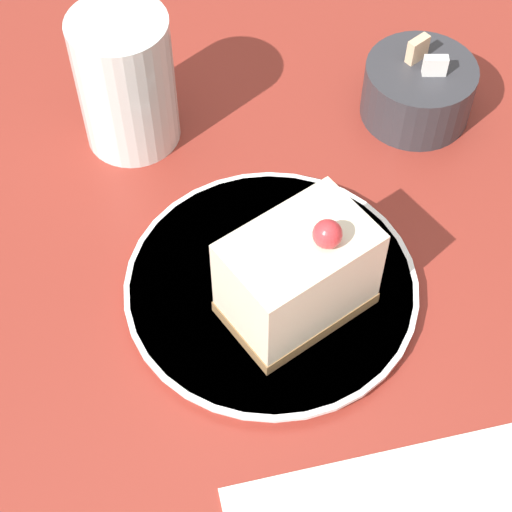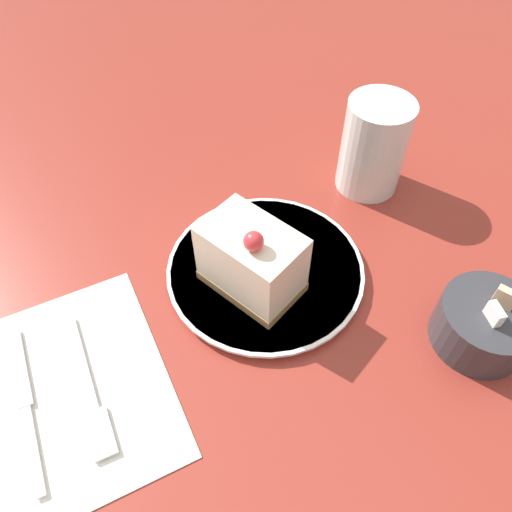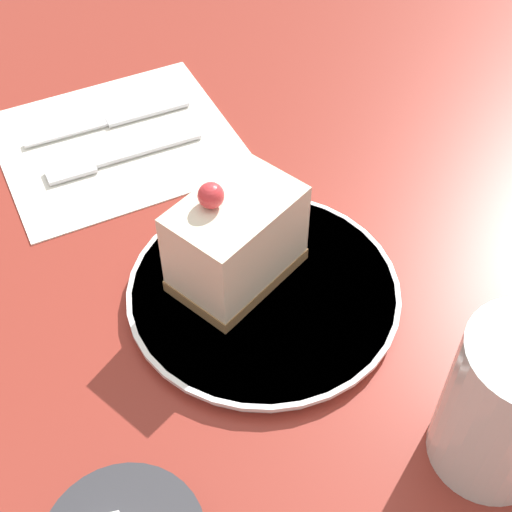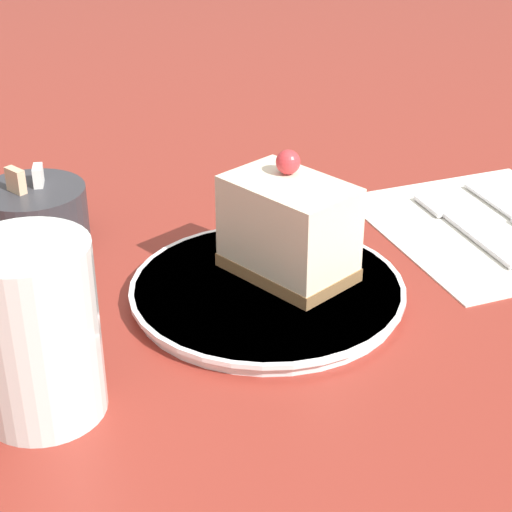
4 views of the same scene
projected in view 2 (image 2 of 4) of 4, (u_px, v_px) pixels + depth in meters
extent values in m
plane|color=maroon|center=(272.00, 303.00, 0.55)|extent=(4.00, 4.00, 0.00)
cylinder|color=white|center=(265.00, 271.00, 0.57)|extent=(0.21, 0.21, 0.01)
cylinder|color=white|center=(265.00, 269.00, 0.57)|extent=(0.22, 0.22, 0.00)
cube|color=olive|center=(252.00, 280.00, 0.55)|extent=(0.09, 0.12, 0.01)
cube|color=#EFE5C6|center=(252.00, 257.00, 0.51)|extent=(0.09, 0.11, 0.07)
sphere|color=red|center=(254.00, 241.00, 0.47)|extent=(0.02, 0.02, 0.02)
cube|color=white|center=(58.00, 396.00, 0.48)|extent=(0.24, 0.26, 0.00)
cube|color=silver|center=(81.00, 362.00, 0.50)|extent=(0.03, 0.11, 0.00)
cube|color=silver|center=(100.00, 433.00, 0.45)|extent=(0.03, 0.05, 0.00)
cube|color=silver|center=(19.00, 368.00, 0.49)|extent=(0.03, 0.09, 0.00)
cube|color=silver|center=(34.00, 451.00, 0.44)|extent=(0.03, 0.09, 0.00)
cylinder|color=#333338|center=(484.00, 325.00, 0.50)|extent=(0.10, 0.10, 0.05)
cube|color=#D8B28C|center=(505.00, 298.00, 0.48)|extent=(0.01, 0.02, 0.02)
cube|color=white|center=(494.00, 314.00, 0.47)|extent=(0.02, 0.02, 0.02)
cylinder|color=silver|center=(374.00, 146.00, 0.62)|extent=(0.08, 0.08, 0.12)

